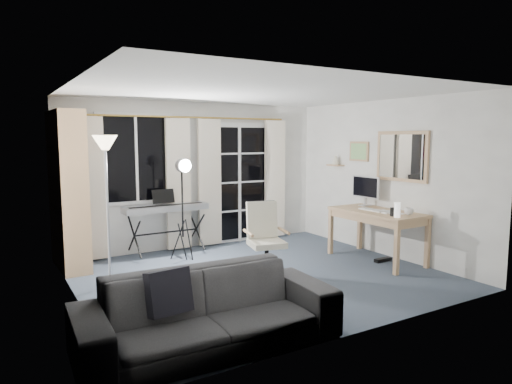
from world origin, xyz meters
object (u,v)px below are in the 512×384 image
monitor (366,188)px  desk (377,217)px  studio_light (183,177)px  torchiere_lamp (106,166)px  office_chair (264,233)px  bookshelf (66,195)px  keyboard_piano (166,209)px  mug (409,211)px  sofa (209,298)px

monitor → desk: bearing=-114.4°
studio_light → desk: 2.92m
torchiere_lamp → office_chair: torchiere_lamp is taller
bookshelf → keyboard_piano: size_ratio=1.66×
mug → sofa: sofa is taller
desk → office_chair: bearing=173.1°
torchiere_lamp → studio_light: bearing=27.6°
keyboard_piano → office_chair: bearing=-68.5°
office_chair → desk: office_chair is taller
office_chair → torchiere_lamp: bearing=175.0°
keyboard_piano → desk: keyboard_piano is taller
torchiere_lamp → office_chair: size_ratio=1.87×
torchiere_lamp → mug: 4.07m
keyboard_piano → studio_light: 0.71m
bookshelf → keyboard_piano: (1.44, 0.03, -0.32)m
torchiere_lamp → sofa: (0.35, -2.14, -1.05)m
desk → studio_light: bearing=148.3°
monitor → torchiere_lamp: bearing=173.8°
desk → mug: mug is taller
torchiere_lamp → monitor: (3.89, -0.37, -0.45)m
office_chair → mug: bearing=-6.1°
studio_light → desk: (2.45, -1.47, -0.59)m
bookshelf → mug: size_ratio=17.75×
office_chair → studio_light: bearing=129.2°
studio_light → sofa: size_ratio=0.68×
bookshelf → office_chair: (2.17, -1.70, -0.46)m
torchiere_lamp → studio_light: torchiere_lamp is taller
office_chair → desk: (1.84, -0.20, 0.08)m
keyboard_piano → office_chair: 1.88m
torchiere_lamp → keyboard_piano: 1.76m
keyboard_piano → office_chair: keyboard_piano is taller
bookshelf → monitor: bookshelf is taller
office_chair → mug: office_chair is taller
bookshelf → desk: (4.01, -1.89, -0.38)m
keyboard_piano → monitor: (2.76, -1.48, 0.31)m
torchiere_lamp → desk: torchiere_lamp is taller
monitor → mug: (-0.10, -0.95, -0.22)m
keyboard_piano → desk: 3.21m
torchiere_lamp → studio_light: (1.24, 0.65, -0.25)m
studio_light → sofa: studio_light is taller
bookshelf → monitor: (4.20, -1.44, -0.00)m
studio_light → monitor: studio_light is taller
keyboard_piano → monitor: monitor is taller
monitor → office_chair: bearing=-173.7°
bookshelf → desk: 4.45m
office_chair → monitor: monitor is taller
torchiere_lamp → desk: (3.69, -0.82, -0.83)m
sofa → monitor: bearing=29.0°
studio_light → monitor: 2.84m
monitor → sofa: monitor is taller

